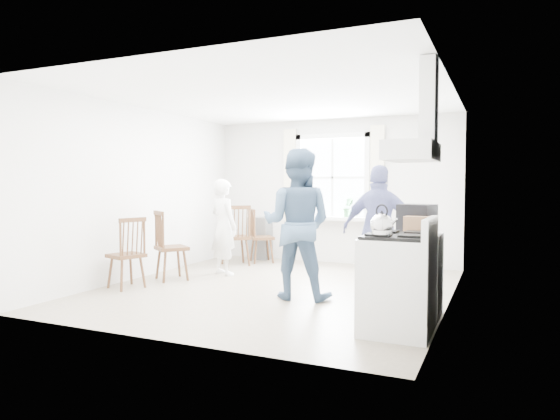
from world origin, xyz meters
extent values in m
cube|color=gray|center=(0.00, 0.00, -0.01)|extent=(4.62, 5.12, 0.02)
cube|color=silver|center=(0.00, 2.52, 1.30)|extent=(4.62, 0.04, 2.64)
cube|color=silver|center=(0.00, -2.52, 1.30)|extent=(4.62, 0.04, 2.64)
cube|color=silver|center=(-2.27, 0.00, 1.30)|extent=(0.04, 5.12, 2.64)
cube|color=silver|center=(2.27, 0.00, 1.30)|extent=(0.04, 5.12, 2.64)
cube|color=white|center=(0.00, 0.00, 2.61)|extent=(4.62, 5.12, 0.02)
cube|color=white|center=(0.00, 2.48, 1.55)|extent=(1.20, 0.02, 1.40)
cube|color=white|center=(0.00, 2.46, 2.29)|extent=(1.38, 0.09, 0.09)
cube|color=white|center=(0.00, 2.46, 0.81)|extent=(1.38, 0.09, 0.09)
cube|color=white|center=(-0.65, 2.46, 1.55)|extent=(0.09, 0.09, 1.58)
cube|color=white|center=(0.65, 2.46, 1.55)|extent=(0.09, 0.09, 1.58)
cube|color=white|center=(0.00, 2.38, 0.82)|extent=(1.38, 0.24, 0.06)
cube|color=#FCF3CF|center=(-0.82, 2.44, 1.60)|extent=(0.24, 0.05, 1.70)
cube|color=#FCF3CF|center=(0.82, 2.44, 1.60)|extent=(0.24, 0.05, 1.70)
cube|color=white|center=(2.02, -1.35, 1.74)|extent=(0.45, 0.76, 0.18)
cube|color=white|center=(2.17, -1.35, 2.21)|extent=(0.14, 0.30, 0.76)
cube|color=slate|center=(-1.40, 2.33, 0.40)|extent=(0.40, 0.30, 0.80)
cube|color=silver|center=(1.91, -1.35, 0.46)|extent=(0.65, 0.76, 0.92)
cube|color=black|center=(1.91, -1.35, 0.94)|extent=(0.61, 0.72, 0.03)
cube|color=silver|center=(2.20, -1.35, 1.02)|extent=(0.06, 0.76, 0.20)
cylinder|color=silver|center=(1.56, -1.35, 0.70)|extent=(0.02, 0.61, 0.02)
sphere|color=silver|center=(1.79, -1.57, 1.05)|extent=(0.21, 0.21, 0.21)
cylinder|color=silver|center=(1.79, -1.57, 0.99)|extent=(0.19, 0.19, 0.04)
torus|color=black|center=(1.79, -1.57, 1.18)|extent=(0.13, 0.06, 0.13)
cube|color=white|center=(1.98, -0.65, 0.45)|extent=(0.50, 0.55, 0.90)
cube|color=black|center=(1.97, -0.63, 0.98)|extent=(0.41, 0.39, 0.17)
cube|color=black|center=(1.97, -0.63, 1.14)|extent=(0.41, 0.39, 0.15)
cube|color=#996D4A|center=(2.03, -0.83, 1.00)|extent=(0.32, 0.24, 0.20)
cube|color=#412615|center=(-1.47, 1.52, 0.49)|extent=(0.63, 0.63, 0.05)
cube|color=#412615|center=(-1.34, 1.38, 0.78)|extent=(0.35, 0.35, 0.59)
cylinder|color=#412615|center=(-1.47, 1.52, 0.23)|extent=(0.04, 0.04, 0.47)
cube|color=#412615|center=(-1.69, -0.06, 0.48)|extent=(0.61, 0.61, 0.05)
cube|color=#412615|center=(-1.80, -0.21, 0.76)|extent=(0.38, 0.31, 0.57)
cylinder|color=#412615|center=(-1.69, -0.06, 0.23)|extent=(0.04, 0.04, 0.46)
cube|color=#412615|center=(-1.90, -0.80, 0.45)|extent=(0.51, 0.52, 0.05)
cube|color=#412615|center=(-1.73, -0.86, 0.72)|extent=(0.18, 0.40, 0.54)
cylinder|color=#412615|center=(-1.90, -0.80, 0.22)|extent=(0.04, 0.04, 0.43)
imported|color=white|center=(-1.20, 0.63, 0.76)|extent=(0.73, 0.73, 1.51)
imported|color=#405977|center=(0.47, -0.41, 0.94)|extent=(1.01, 1.01, 1.87)
imported|color=navy|center=(1.37, 0.26, 0.84)|extent=(1.00, 1.00, 1.68)
imported|color=#32723B|center=(0.32, 2.36, 1.02)|extent=(0.24, 0.24, 0.34)
cube|color=#412615|center=(-1.20, 2.00, 0.45)|extent=(0.57, 0.58, 0.05)
cube|color=#412615|center=(-1.34, 1.89, 0.72)|extent=(0.29, 0.35, 0.54)
cylinder|color=#412615|center=(-1.20, 2.00, 0.21)|extent=(0.04, 0.04, 0.43)
camera|label=1|loc=(2.80, -6.16, 1.43)|focal=32.00mm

